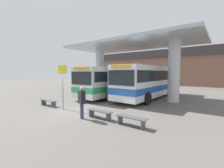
{
  "coord_description": "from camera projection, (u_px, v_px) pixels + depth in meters",
  "views": [
    {
      "loc": [
        7.96,
        -6.51,
        2.61
      ],
      "look_at": [
        0.0,
        4.07,
        1.6
      ],
      "focal_mm": 24.0,
      "sensor_mm": 36.0,
      "label": 1
    }
  ],
  "objects": [
    {
      "name": "pedestrian_waiting",
      "position": [
        82.0,
        99.0,
        8.4
      ],
      "size": [
        0.66,
        0.39,
        1.81
      ],
      "rotation": [
        0.0,
        0.0,
        -0.3
      ],
      "color": "#333856",
      "rests_on": "ground_plane"
    },
    {
      "name": "transit_bus_center_bay",
      "position": [
        150.0,
        80.0,
        15.29
      ],
      "size": [
        3.01,
        10.45,
        3.23
      ],
      "rotation": [
        0.0,
        0.0,
        3.12
      ],
      "color": "silver",
      "rests_on": "ground_plane"
    },
    {
      "name": "ground_plane",
      "position": [
        76.0,
        111.0,
        10.15
      ],
      "size": [
        100.0,
        100.0,
        0.0
      ],
      "primitive_type": "plane",
      "color": "#605B56"
    },
    {
      "name": "transit_bus_left_bay",
      "position": [
        120.0,
        80.0,
        17.73
      ],
      "size": [
        3.1,
        12.43,
        3.11
      ],
      "rotation": [
        0.0,
        0.0,
        3.18
      ],
      "color": "silver",
      "rests_on": "ground_plane"
    },
    {
      "name": "waiting_bench_near_pillar",
      "position": [
        100.0,
        113.0,
        8.51
      ],
      "size": [
        1.61,
        0.44,
        0.46
      ],
      "color": "#4C5156",
      "rests_on": "ground_plane"
    },
    {
      "name": "waiting_bench_mid_platform",
      "position": [
        48.0,
        102.0,
        11.74
      ],
      "size": [
        1.75,
        0.44,
        0.46
      ],
      "color": "#4C5156",
      "rests_on": "ground_plane"
    },
    {
      "name": "waiting_bench_far_platform",
      "position": [
        131.0,
        119.0,
        7.29
      ],
      "size": [
        1.6,
        0.44,
        0.46
      ],
      "color": "#4C5156",
      "rests_on": "ground_plane"
    },
    {
      "name": "info_sign_platform",
      "position": [
        62.0,
        78.0,
        10.5
      ],
      "size": [
        0.9,
        0.09,
        3.13
      ],
      "color": "gray",
      "rests_on": "ground_plane"
    },
    {
      "name": "parked_car_street",
      "position": [
        135.0,
        80.0,
        32.2
      ],
      "size": [
        4.5,
        2.09,
        2.16
      ],
      "rotation": [
        0.0,
        0.0,
        -0.0
      ],
      "color": "maroon",
      "rests_on": "ground_plane"
    },
    {
      "name": "station_canopy",
      "position": [
        131.0,
        54.0,
        15.7
      ],
      "size": [
        13.71,
        6.85,
        5.64
      ],
      "color": "silver",
      "rests_on": "ground_plane"
    },
    {
      "name": "townhouse_backdrop",
      "position": [
        175.0,
        64.0,
        29.83
      ],
      "size": [
        40.0,
        0.58,
        7.44
      ],
      "color": "brown",
      "rests_on": "ground_plane"
    }
  ]
}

